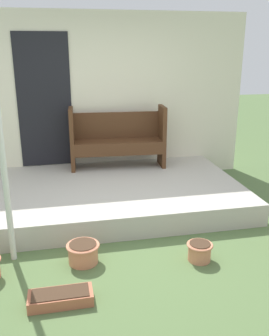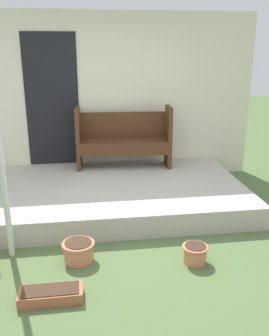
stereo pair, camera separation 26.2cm
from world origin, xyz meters
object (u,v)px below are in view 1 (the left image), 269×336
bench (118,136)px  planter_box_rect (61,298)px  support_post (3,157)px  flower_pot_right (200,251)px  flower_pot_middle (83,252)px

bench → planter_box_rect: (-0.96, -2.80, -0.71)m
support_post → flower_pot_right: support_post is taller
support_post → bench: (1.42, 1.98, -0.32)m
support_post → bench: size_ratio=1.49×
support_post → planter_box_rect: size_ratio=3.99×
flower_pot_right → flower_pot_middle: bearing=170.2°
support_post → flower_pot_right: (1.86, -0.42, -0.98)m
bench → flower_pot_middle: bearing=-104.4°
flower_pot_right → support_post: bearing=167.4°
flower_pot_middle → bench: bearing=71.8°
support_post → bench: bearing=54.4°
bench → support_post: bearing=-121.9°
planter_box_rect → flower_pot_middle: bearing=68.4°
flower_pot_middle → flower_pot_right: bearing=-9.8°
support_post → flower_pot_middle: support_post is taller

